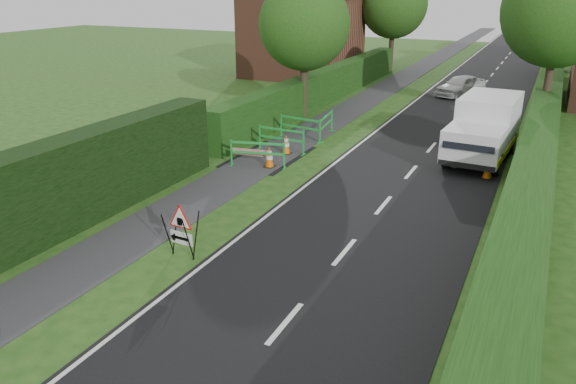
% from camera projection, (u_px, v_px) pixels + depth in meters
% --- Properties ---
extents(ground, '(120.00, 120.00, 0.00)m').
position_uv_depth(ground, '(154.00, 319.00, 11.45)').
color(ground, '#1F4714').
rests_on(ground, ground).
extents(road_surface, '(6.00, 90.00, 0.02)m').
position_uv_depth(road_surface, '(490.00, 77.00, 40.04)').
color(road_surface, black).
rests_on(road_surface, ground).
extents(footpath, '(2.00, 90.00, 0.02)m').
position_uv_depth(footpath, '(414.00, 72.00, 42.24)').
color(footpath, '#2D2D30').
rests_on(footpath, ground).
extents(hedge_west_far, '(1.00, 24.00, 1.80)m').
position_uv_depth(hedge_west_far, '(325.00, 101.00, 32.05)').
color(hedge_west_far, '#14380F').
rests_on(hedge_west_far, ground).
extents(hedge_east, '(1.20, 50.00, 1.50)m').
position_uv_depth(hedge_east, '(537.00, 154.00, 22.38)').
color(hedge_east, '#14380F').
rests_on(hedge_east, ground).
extents(house_west, '(7.50, 7.40, 7.88)m').
position_uv_depth(house_west, '(303.00, 34.00, 39.78)').
color(house_west, brown).
rests_on(house_west, ground).
extents(tree_nw, '(4.40, 4.40, 6.70)m').
position_uv_depth(tree_nw, '(304.00, 25.00, 26.92)').
color(tree_nw, '#2D2116').
rests_on(tree_nw, ground).
extents(tree_ne, '(5.20, 5.20, 7.79)m').
position_uv_depth(tree_ne, '(560.00, 11.00, 25.66)').
color(tree_ne, '#2D2116').
rests_on(tree_ne, ground).
extents(tree_fw, '(4.80, 4.80, 7.24)m').
position_uv_depth(tree_fw, '(394.00, 5.00, 40.32)').
color(tree_fw, '#2D2116').
rests_on(tree_fw, ground).
extents(tree_fe, '(4.20, 4.20, 6.33)m').
position_uv_depth(tree_fe, '(561.00, 14.00, 39.52)').
color(tree_fe, '#2D2116').
rests_on(tree_fe, ground).
extents(triangle_sign, '(0.87, 0.87, 1.20)m').
position_uv_depth(triangle_sign, '(179.00, 227.00, 13.72)').
color(triangle_sign, black).
rests_on(triangle_sign, ground).
extents(works_van, '(2.33, 5.24, 2.34)m').
position_uv_depth(works_van, '(484.00, 127.00, 21.34)').
color(works_van, silver).
rests_on(works_van, ground).
extents(traffic_cone_0, '(0.38, 0.38, 0.79)m').
position_uv_depth(traffic_cone_0, '(488.00, 168.00, 19.44)').
color(traffic_cone_0, black).
rests_on(traffic_cone_0, ground).
extents(traffic_cone_1, '(0.38, 0.38, 0.79)m').
position_uv_depth(traffic_cone_1, '(486.00, 152.00, 21.26)').
color(traffic_cone_1, black).
rests_on(traffic_cone_1, ground).
extents(traffic_cone_2, '(0.38, 0.38, 0.79)m').
position_uv_depth(traffic_cone_2, '(506.00, 143.00, 22.34)').
color(traffic_cone_2, black).
rests_on(traffic_cone_2, ground).
extents(traffic_cone_3, '(0.38, 0.38, 0.79)m').
position_uv_depth(traffic_cone_3, '(269.00, 157.00, 20.61)').
color(traffic_cone_3, black).
rests_on(traffic_cone_3, ground).
extents(traffic_cone_4, '(0.38, 0.38, 0.79)m').
position_uv_depth(traffic_cone_4, '(286.00, 144.00, 22.20)').
color(traffic_cone_4, black).
rests_on(traffic_cone_4, ground).
extents(ped_barrier_0, '(2.08, 0.85, 1.00)m').
position_uv_depth(ped_barrier_0, '(258.00, 151.00, 20.52)').
color(ped_barrier_0, green).
rests_on(ped_barrier_0, ground).
extents(ped_barrier_1, '(2.08, 0.45, 1.00)m').
position_uv_depth(ped_barrier_1, '(281.00, 137.00, 22.37)').
color(ped_barrier_1, green).
rests_on(ped_barrier_1, ground).
extents(ped_barrier_2, '(2.09, 0.67, 1.00)m').
position_uv_depth(ped_barrier_2, '(300.00, 125.00, 24.13)').
color(ped_barrier_2, green).
rests_on(ped_barrier_2, ground).
extents(ped_barrier_3, '(0.59, 2.09, 1.00)m').
position_uv_depth(ped_barrier_3, '(326.00, 123.00, 24.58)').
color(ped_barrier_3, green).
rests_on(ped_barrier_3, ground).
extents(redwhite_plank, '(1.49, 0.28, 0.25)m').
position_uv_depth(redwhite_plank, '(252.00, 164.00, 21.12)').
color(redwhite_plank, red).
rests_on(redwhite_plank, ground).
extents(hatchback_car, '(2.86, 3.92, 1.24)m').
position_uv_depth(hatchback_car, '(461.00, 86.00, 33.22)').
color(hatchback_car, silver).
rests_on(hatchback_car, ground).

